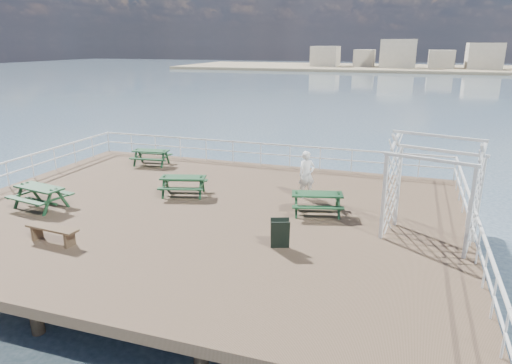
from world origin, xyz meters
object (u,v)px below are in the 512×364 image
at_px(picnic_table_d, 40,192).
at_px(trellis_arbor, 431,195).
at_px(person, 307,175).
at_px(picnic_table_c, 317,199).
at_px(flat_bench_near, 52,231).
at_px(picnic_table_a, 151,154).
at_px(picnic_table_b, 183,182).

relative_size(picnic_table_d, trellis_arbor, 0.64).
bearing_deg(person, picnic_table_d, 167.51).
height_order(picnic_table_c, person, person).
bearing_deg(flat_bench_near, trellis_arbor, 24.64).
relative_size(picnic_table_a, picnic_table_d, 0.89).
bearing_deg(picnic_table_d, person, 34.94).
relative_size(picnic_table_b, trellis_arbor, 0.63).
xyz_separation_m(flat_bench_near, person, (6.28, 6.58, 0.54)).
height_order(picnic_table_a, picnic_table_d, picnic_table_d).
distance_m(picnic_table_a, picnic_table_b, 5.21).
xyz_separation_m(picnic_table_a, picnic_table_d, (-0.58, -6.67, 0.05)).
bearing_deg(picnic_table_d, picnic_table_b, 44.41).
xyz_separation_m(flat_bench_near, trellis_arbor, (10.65, 3.81, 1.07)).
bearing_deg(flat_bench_near, person, 51.32).
xyz_separation_m(picnic_table_c, person, (-0.75, 1.63, 0.37)).
xyz_separation_m(picnic_table_c, flat_bench_near, (-7.03, -4.95, -0.17)).
bearing_deg(person, picnic_table_b, 157.34).
distance_m(picnic_table_a, flat_bench_near, 9.23).
relative_size(picnic_table_d, flat_bench_near, 1.17).
distance_m(picnic_table_a, person, 8.67).
height_order(picnic_table_b, flat_bench_near, picnic_table_b).
bearing_deg(picnic_table_c, trellis_arbor, -32.39).
bearing_deg(picnic_table_a, picnic_table_c, -31.42).
height_order(picnic_table_c, flat_bench_near, picnic_table_c).
bearing_deg(picnic_table_a, trellis_arbor, -29.60).
bearing_deg(picnic_table_b, picnic_table_a, 119.10).
bearing_deg(picnic_table_a, picnic_table_b, -52.58).
distance_m(flat_bench_near, person, 9.11).
bearing_deg(picnic_table_d, flat_bench_near, -32.27).
height_order(picnic_table_b, picnic_table_d, picnic_table_d).
distance_m(flat_bench_near, trellis_arbor, 11.36).
bearing_deg(picnic_table_d, trellis_arbor, 15.76).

